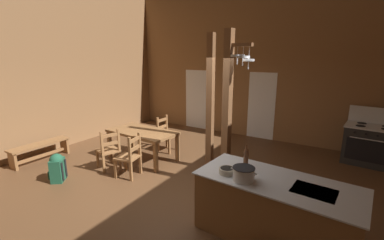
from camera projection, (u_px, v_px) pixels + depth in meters
The scene contains 18 objects.
ground_plane at pixel (175, 191), 5.15m from camera, with size 9.02×8.94×0.10m, color brown.
wall_back at pixel (251, 63), 8.00m from camera, with size 9.02×0.14×4.65m, color brown.
wall_left at pixel (40, 64), 6.71m from camera, with size 0.14×8.94×4.65m, color brown.
glazed_door_back_left at pixel (198, 100), 9.20m from camera, with size 1.00×0.01×2.05m, color white.
glazed_panel_back_right at pixel (261, 106), 8.05m from camera, with size 0.84×0.01×2.05m, color white.
kitchen_island at pixel (274, 210), 3.65m from camera, with size 2.23×1.13×0.89m.
stove_range at pixel (371, 144), 6.23m from camera, with size 1.21×0.91×1.32m.
support_post_with_pot_rack at pixel (229, 106), 4.82m from camera, with size 0.57×0.28×3.00m.
support_post_center at pixel (210, 104), 5.71m from camera, with size 0.14×0.14×3.00m.
dining_table at pixel (142, 134), 6.46m from camera, with size 1.75×1.00×0.74m.
ladderback_chair_near_window at pixel (166, 135), 7.10m from camera, with size 0.45×0.45×0.95m.
ladderback_chair_by_post at pixel (130, 156), 5.56m from camera, with size 0.52×0.52×0.95m.
ladderback_chair_at_table_end at pixel (109, 150), 5.93m from camera, with size 0.56×0.56×0.95m.
bench_along_left_wall at pixel (40, 149), 6.45m from camera, with size 0.37×1.39×0.44m.
backpack at pixel (57, 167), 5.38m from camera, with size 0.39×0.39×0.60m.
stockpot_on_counter at pixel (244, 174), 3.53m from camera, with size 0.37×0.30×0.19m.
mixing_bowl_on_counter at pixel (227, 171), 3.75m from camera, with size 0.23×0.23×0.08m.
bottle_tall_on_counter at pixel (246, 157), 4.03m from camera, with size 0.07×0.07×0.33m.
Camera 1 is at (2.74, -3.79, 2.55)m, focal length 24.45 mm.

